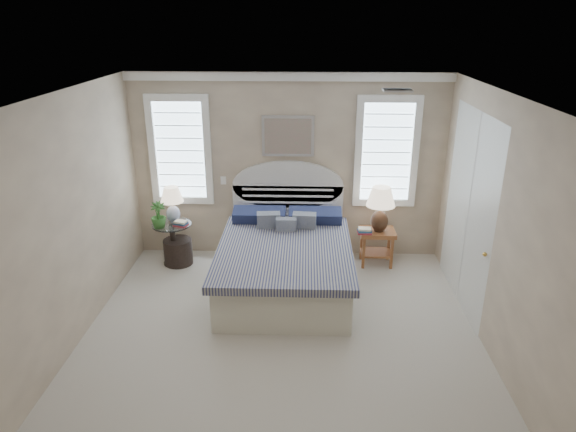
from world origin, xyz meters
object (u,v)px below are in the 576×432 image
(nightstand_right, at_px, (377,240))
(lamp_left, at_px, (172,201))
(bed, at_px, (285,259))
(lamp_right, at_px, (381,204))
(side_table_left, at_px, (173,239))
(floor_pot, at_px, (178,252))

(nightstand_right, xyz_separation_m, lamp_left, (-2.94, -0.02, 0.57))
(bed, xyz_separation_m, lamp_right, (1.32, 0.68, 0.55))
(side_table_left, height_order, lamp_left, lamp_left)
(nightstand_right, xyz_separation_m, lamp_right, (0.02, -0.01, 0.55))
(floor_pot, distance_m, lamp_left, 0.77)
(side_table_left, distance_m, nightstand_right, 2.95)
(side_table_left, bearing_deg, lamp_right, 1.70)
(side_table_left, distance_m, lamp_left, 0.57)
(bed, distance_m, floor_pot, 1.71)
(bed, height_order, lamp_right, bed)
(side_table_left, xyz_separation_m, floor_pot, (0.06, 0.01, -0.20))
(floor_pot, relative_size, lamp_right, 0.62)
(nightstand_right, xyz_separation_m, floor_pot, (-2.89, -0.09, -0.20))
(lamp_right, bearing_deg, floor_pot, -178.44)
(side_table_left, xyz_separation_m, lamp_left, (0.01, 0.08, 0.57))
(lamp_left, relative_size, lamp_right, 0.80)
(bed, bearing_deg, lamp_right, 27.34)
(floor_pot, bearing_deg, lamp_right, 1.56)
(side_table_left, bearing_deg, bed, -19.74)
(nightstand_right, height_order, lamp_right, lamp_right)
(nightstand_right, bearing_deg, lamp_right, -36.56)
(bed, bearing_deg, side_table_left, 160.26)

